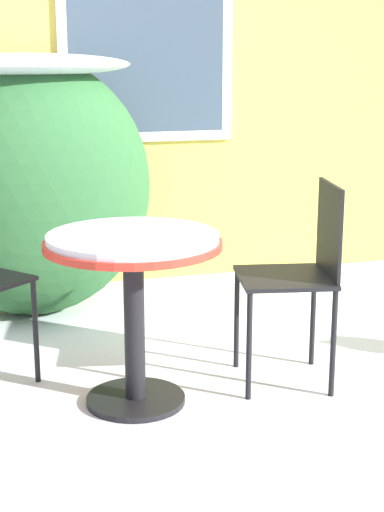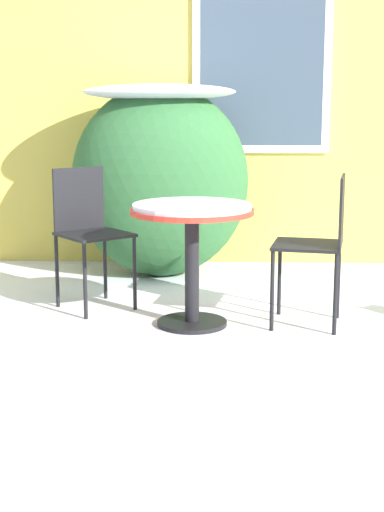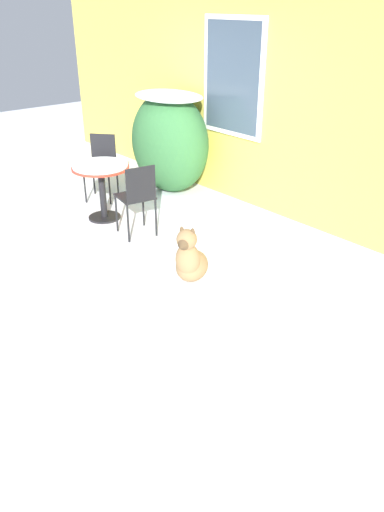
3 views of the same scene
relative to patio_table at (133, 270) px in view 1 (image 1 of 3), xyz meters
The scene contains 5 objects.
ground_plane 0.74m from the patio_table, 47.40° to the right, with size 16.00×16.00×0.00m, color white.
house_wall 2.14m from the patio_table, 79.99° to the left, with size 8.00×0.10×3.19m.
shrub_left 1.38m from the patio_table, 102.14° to the left, with size 1.32×0.96×1.43m.
patio_table is the anchor object (origin of this frame).
patio_chair_far_side 0.75m from the patio_table, ahead, with size 0.46×0.46×0.89m.
Camera 1 is at (-0.93, -2.64, 1.41)m, focal length 55.00 mm.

